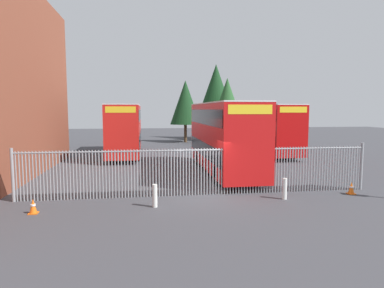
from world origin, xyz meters
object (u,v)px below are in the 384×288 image
object	(u,v)px
double_decker_bus_near_gate	(223,135)
bollard_near_left	(155,196)
double_decker_bus_behind_fence_left	(267,127)
traffic_cone_by_gate	(351,188)
double_decker_bus_behind_fence_right	(125,128)
bollard_center_front	(285,189)
traffic_cone_mid_forecourt	(33,206)

from	to	relation	value
double_decker_bus_near_gate	bollard_near_left	size ratio (longest dim) A/B	11.38
double_decker_bus_near_gate	double_decker_bus_behind_fence_left	distance (m)	10.58
double_decker_bus_behind_fence_left	traffic_cone_by_gate	world-z (taller)	double_decker_bus_behind_fence_left
double_decker_bus_near_gate	double_decker_bus_behind_fence_right	bearing A→B (deg)	125.73
double_decker_bus_behind_fence_left	bollard_center_front	size ratio (longest dim) A/B	11.38
bollard_center_front	traffic_cone_by_gate	world-z (taller)	bollard_center_front
bollard_near_left	traffic_cone_mid_forecourt	distance (m)	4.67
double_decker_bus_behind_fence_left	bollard_center_front	bearing A→B (deg)	-107.64
double_decker_bus_behind_fence_right	bollard_near_left	distance (m)	16.30
double_decker_bus_behind_fence_left	traffic_cone_mid_forecourt	size ratio (longest dim) A/B	18.32
bollard_near_left	traffic_cone_by_gate	bearing A→B (deg)	5.32
double_decker_bus_near_gate	traffic_cone_by_gate	bearing A→B (deg)	-51.74
double_decker_bus_near_gate	bollard_near_left	world-z (taller)	double_decker_bus_near_gate
bollard_center_front	traffic_cone_mid_forecourt	size ratio (longest dim) A/B	1.61
double_decker_bus_behind_fence_right	traffic_cone_by_gate	size ratio (longest dim) A/B	18.32
double_decker_bus_behind_fence_left	bollard_near_left	world-z (taller)	double_decker_bus_behind_fence_left
double_decker_bus_near_gate	bollard_center_front	world-z (taller)	double_decker_bus_near_gate
double_decker_bus_near_gate	traffic_cone_by_gate	xyz separation A→B (m)	(4.80, -6.09, -2.13)
double_decker_bus_behind_fence_right	double_decker_bus_near_gate	bearing A→B (deg)	-54.27
bollard_near_left	traffic_cone_by_gate	world-z (taller)	bollard_near_left
bollard_center_front	traffic_cone_mid_forecourt	bearing A→B (deg)	-176.43
double_decker_bus_behind_fence_left	bollard_near_left	xyz separation A→B (m)	(-10.59, -15.59, -1.95)
double_decker_bus_behind_fence_left	traffic_cone_by_gate	xyz separation A→B (m)	(-1.30, -14.73, -2.13)
bollard_near_left	traffic_cone_mid_forecourt	size ratio (longest dim) A/B	1.61
traffic_cone_mid_forecourt	double_decker_bus_behind_fence_right	bearing A→B (deg)	80.90
double_decker_bus_behind_fence_left	traffic_cone_mid_forecourt	xyz separation A→B (m)	(-15.26, -15.82, -2.13)
double_decker_bus_near_gate	double_decker_bus_behind_fence_right	xyz separation A→B (m)	(-6.54, 9.10, 0.00)
double_decker_bus_behind_fence_left	traffic_cone_by_gate	distance (m)	14.94
traffic_cone_mid_forecourt	bollard_center_front	bearing A→B (deg)	3.57
traffic_cone_by_gate	traffic_cone_mid_forecourt	world-z (taller)	same
double_decker_bus_behind_fence_right	traffic_cone_mid_forecourt	bearing A→B (deg)	-99.10
bollard_near_left	double_decker_bus_behind_fence_right	bearing A→B (deg)	97.30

